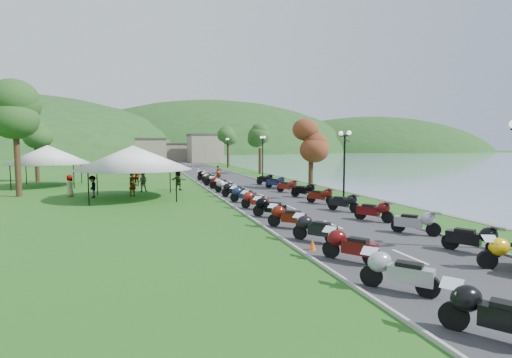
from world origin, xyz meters
TOP-DOWN VIEW (x-y plane):
  - ground at (0.00, 0.00)m, footprint 400.00×400.00m
  - road at (0.00, 40.00)m, footprint 7.00×120.00m
  - hills_backdrop at (0.00, 200.00)m, footprint 360.00×120.00m
  - far_building at (-2.00, 85.00)m, footprint 18.00×16.00m
  - moto_row_left at (-2.41, 15.77)m, footprint 2.60×43.33m
  - moto_row_right at (2.59, 15.15)m, footprint 2.60×31.55m
  - vendor_tent_main at (-9.78, 23.33)m, footprint 5.78×5.78m
  - vendor_tent_side at (-17.80, 34.48)m, footprint 5.18×5.18m
  - tree_park_left at (-18.46, 26.89)m, footprint 4.10×4.10m
  - tree_lakeside at (5.65, 25.33)m, footprint 2.46×2.46m
  - pedestrian_a at (-9.92, 24.66)m, footprint 0.86×0.85m
  - pedestrian_b at (-9.13, 27.47)m, footprint 0.89×0.58m
  - pedestrian_c at (-12.84, 24.46)m, footprint 0.73×1.18m
  - traffic_cone_near at (-3.00, 5.86)m, footprint 0.28×0.28m

SIDE VIEW (x-z plane):
  - ground at x=0.00m, z-range 0.00..0.00m
  - hills_backdrop at x=0.00m, z-range -38.00..38.00m
  - pedestrian_a at x=-9.92m, z-range -0.96..0.96m
  - pedestrian_b at x=-9.13m, z-range -0.85..0.85m
  - pedestrian_c at x=-12.84m, z-range -0.85..0.85m
  - road at x=0.00m, z-range 0.00..0.02m
  - traffic_cone_near at x=-3.00m, z-range 0.00..0.44m
  - moto_row_left at x=-2.41m, z-range 0.00..1.10m
  - moto_row_right at x=2.59m, z-range 0.00..1.10m
  - vendor_tent_main at x=-9.78m, z-range 0.00..4.00m
  - vendor_tent_side at x=-17.80m, z-range 0.00..4.00m
  - far_building at x=-2.00m, z-range 0.00..5.00m
  - tree_lakeside at x=5.65m, z-range 0.00..6.84m
  - tree_park_left at x=-18.46m, z-range 0.00..11.40m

